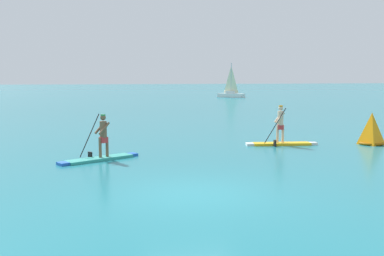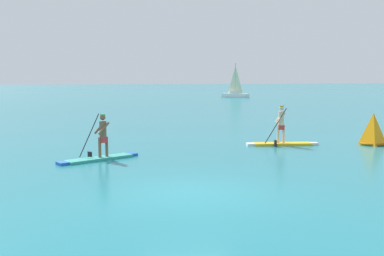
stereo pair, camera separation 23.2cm
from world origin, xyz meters
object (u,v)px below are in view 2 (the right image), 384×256
Objects in this scene: race_marker_buoy at (373,130)px; paddleboarder_mid_center at (100,150)px; paddleboarder_far_right at (281,137)px; sailboat_right_horizon at (235,92)px.

paddleboarder_mid_center is at bearing -177.24° from race_marker_buoy.
sailboat_right_horizon is at bearing -97.42° from paddleboarder_far_right.
paddleboarder_far_right is 4.22m from race_marker_buoy.
sailboat_right_horizon reaches higher than race_marker_buoy.
sailboat_right_horizon is (12.19, 49.78, 0.15)m from race_marker_buoy.
race_marker_buoy is at bearing 177.72° from paddleboarder_far_right.
paddleboarder_mid_center is at bearing 21.79° from paddleboarder_far_right.
paddleboarder_far_right is at bearing 165.14° from paddleboarder_mid_center.
race_marker_buoy is at bearing 123.10° from sailboat_right_horizon.
paddleboarder_mid_center is 0.57× the size of sailboat_right_horizon.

